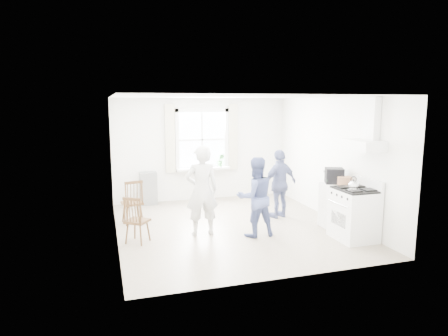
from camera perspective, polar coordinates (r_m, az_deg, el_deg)
room_shell at (r=7.87m, az=1.16°, el=0.66°), size 4.62×5.12×2.64m
window_assembly at (r=10.19m, az=-3.12°, el=3.56°), size 1.88×0.24×1.70m
range_hood at (r=7.56m, az=19.66°, el=4.33°), size 0.45×0.76×0.94m
shelf_unit at (r=10.00m, az=-10.73°, el=-2.87°), size 0.40×0.30×0.80m
gas_stove at (r=7.70m, az=18.11°, el=-6.22°), size 0.68×0.76×1.12m
kettle at (r=7.42m, az=17.99°, el=-2.40°), size 0.18×0.18×0.25m
low_cabinet at (r=8.31m, az=15.73°, el=-5.21°), size 0.50×0.55×0.90m
stereo_stack at (r=8.21m, az=15.48°, el=-1.08°), size 0.43×0.41×0.30m
cardboard_box at (r=8.11m, az=16.77°, el=-1.76°), size 0.30×0.25×0.17m
windsor_chair_a at (r=8.41m, az=-12.83°, el=-4.11°), size 0.46×0.45×0.93m
windsor_chair_b at (r=7.24m, az=-12.70°, el=-6.58°), size 0.51×0.50×0.87m
person_left at (r=7.50m, az=-3.20°, el=-3.25°), size 0.64×0.64×1.71m
person_mid at (r=7.47m, az=4.50°, el=-4.15°), size 0.76×0.76×1.50m
person_right at (r=8.74m, az=7.98°, el=-2.25°), size 1.09×1.09×1.49m
potted_plant at (r=10.28m, az=-0.44°, el=1.11°), size 0.24×0.24×0.33m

